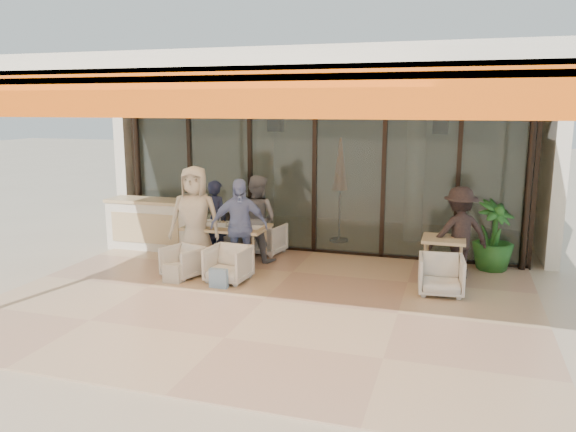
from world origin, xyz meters
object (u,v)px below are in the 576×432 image
host_counter (153,224)px  diner_periwinkle (239,227)px  diner_grey (257,218)px  side_chair (441,273)px  potted_palm (493,236)px  diner_navy (216,219)px  chair_near_right (228,262)px  dining_table (227,229)px  chair_near_left (183,260)px  chair_far_left (227,233)px  diner_cream (195,219)px  side_table (444,244)px  chair_far_right (266,237)px  standing_woman (459,233)px

host_counter → diner_periwinkle: (2.35, -1.09, 0.31)m
diner_grey → side_chair: diner_grey is taller
host_counter → potted_palm: 6.61m
diner_navy → diner_periwinkle: diner_periwinkle is taller
host_counter → diner_grey: size_ratio=1.13×
chair_near_right → dining_table: bearing=118.4°
chair_near_left → chair_far_left: bearing=109.9°
diner_navy → potted_palm: (5.08, 0.61, -0.12)m
host_counter → diner_cream: bearing=-35.7°
host_counter → chair_near_left: host_counter is taller
dining_table → chair_near_right: size_ratio=2.22×
diner_navy → diner_periwinkle: bearing=152.7°
side_table → chair_near_left: bearing=-165.2°
diner_navy → dining_table: bearing=152.6°
chair_far_right → chair_near_right: (0.00, -1.90, -0.01)m
chair_near_right → side_chair: 3.44m
chair_far_left → diner_periwinkle: diner_periwinkle is taller
host_counter → standing_woman: 6.02m
standing_woman → potted_palm: size_ratio=1.25×
chair_far_right → diner_periwinkle: bearing=99.4°
chair_near_right → potted_palm: size_ratio=0.53×
diner_periwinkle → side_chair: bearing=-22.7°
chair_near_left → diner_navy: size_ratio=0.40×
dining_table → chair_near_right: (0.43, -0.96, -0.35)m
diner_grey → diner_cream: 1.24m
chair_far_right → diner_grey: 0.69m
dining_table → diner_grey: 0.63m
host_counter → diner_navy: 1.54m
side_table → dining_table: bearing=-177.4°
host_counter → diner_navy: size_ratio=1.22×
diner_navy → diner_periwinkle: (0.84, -0.90, 0.09)m
chair_near_right → potted_palm: (4.24, 2.01, 0.30)m
chair_near_right → diner_periwinkle: (0.00, 0.50, 0.51)m
diner_grey → diner_navy: bearing=14.1°
diner_cream → potted_palm: bearing=6.0°
chair_far_left → chair_far_right: size_ratio=1.06×
diner_navy → side_table: 4.27m
chair_far_left → chair_far_right: bearing=-178.1°
side_table → diner_navy: bearing=176.4°
chair_near_right → diner_navy: size_ratio=0.45×
diner_navy → standing_woman: (4.50, -0.05, 0.04)m
host_counter → diner_periwinkle: 2.61m
diner_cream → chair_far_left: bearing=79.5°
diner_cream → chair_near_right: bearing=-41.2°
standing_woman → host_counter: bearing=-27.7°
chair_far_right → diner_cream: size_ratio=0.37×
diner_periwinkle → host_counter: bearing=134.5°
dining_table → diner_navy: diner_navy is taller
chair_near_left → diner_cream: diner_cream is taller
diner_cream → dining_table: bearing=37.5°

